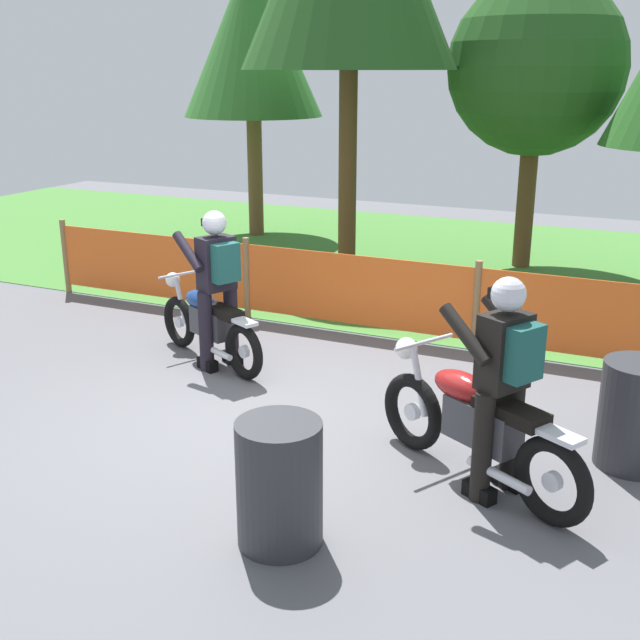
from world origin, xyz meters
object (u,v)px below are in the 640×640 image
Objects in this scene: motorcycle_lead at (476,425)px; rider_trailing at (217,281)px; motorcycle_trailing at (209,324)px; oil_drum at (279,483)px; rider_lead at (503,376)px; spare_drum at (636,415)px.

rider_trailing reaches higher than motorcycle_lead.
motorcycle_trailing is 1.99× the size of oil_drum.
oil_drum is (2.09, -2.65, -0.51)m from rider_trailing.
rider_lead is 1.79m from oil_drum.
oil_drum is at bearing 153.60° from rider_trailing.
rider_trailing is at bearing -179.49° from motorcycle_trailing.
spare_drum is (0.90, 0.91, -0.51)m from rider_lead.
rider_lead is (3.47, -1.50, 0.52)m from motorcycle_trailing.
motorcycle_lead reaches higher than motorcycle_trailing.
motorcycle_trailing is 3.81m from rider_lead.
oil_drum is 2.99m from spare_drum.
rider_trailing is (-3.28, 1.41, 0.00)m from rider_lead.
rider_trailing is at bearing 173.05° from spare_drum.
motorcycle_lead is 2.14× the size of oil_drum.
motorcycle_trailing is (-3.27, 1.39, -0.05)m from motorcycle_lead.
rider_lead is 1.37m from spare_drum.
oil_drum is 1.00× the size of spare_drum.
rider_lead is 3.57m from rider_trailing.
motorcycle_trailing is 1.04× the size of rider_lead.
spare_drum is at bearing -105.36° from rider_lead.
motorcycle_trailing is 0.56m from rider_trailing.
spare_drum is (4.37, -0.60, 0.01)m from motorcycle_trailing.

